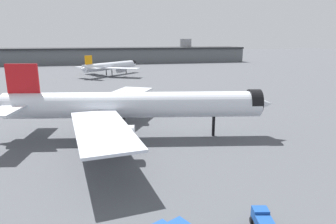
{
  "coord_description": "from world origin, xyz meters",
  "views": [
    {
      "loc": [
        -4.73,
        -56.95,
        19.03
      ],
      "look_at": [
        10.43,
        -2.61,
        5.0
      ],
      "focal_mm": 31.62,
      "sensor_mm": 36.0,
      "label": 1
    }
  ],
  "objects_px": {
    "traffic_cone_near_nose": "(149,101)",
    "traffic_cone_wingtip": "(202,106)",
    "airliner_near_gate": "(132,105)",
    "baggage_tug_wing": "(263,221)",
    "airliner_far_taxiway": "(111,66)"
  },
  "relations": [
    {
      "from": "traffic_cone_near_nose",
      "to": "traffic_cone_wingtip",
      "type": "height_order",
      "value": "traffic_cone_near_nose"
    },
    {
      "from": "airliner_near_gate",
      "to": "baggage_tug_wing",
      "type": "bearing_deg",
      "value": -62.78
    },
    {
      "from": "airliner_far_taxiway",
      "to": "traffic_cone_wingtip",
      "type": "height_order",
      "value": "airliner_far_taxiway"
    },
    {
      "from": "airliner_near_gate",
      "to": "traffic_cone_near_nose",
      "type": "xyz_separation_m",
      "value": [
        10.28,
        31.95,
        -6.0
      ]
    },
    {
      "from": "baggage_tug_wing",
      "to": "traffic_cone_near_nose",
      "type": "height_order",
      "value": "baggage_tug_wing"
    },
    {
      "from": "traffic_cone_near_nose",
      "to": "airliner_near_gate",
      "type": "bearing_deg",
      "value": -107.84
    },
    {
      "from": "airliner_near_gate",
      "to": "traffic_cone_near_nose",
      "type": "height_order",
      "value": "airliner_near_gate"
    },
    {
      "from": "airliner_near_gate",
      "to": "baggage_tug_wing",
      "type": "xyz_separation_m",
      "value": [
        8.17,
        -32.99,
        -5.42
      ]
    },
    {
      "from": "traffic_cone_wingtip",
      "to": "airliner_far_taxiway",
      "type": "bearing_deg",
      "value": 102.6
    },
    {
      "from": "baggage_tug_wing",
      "to": "traffic_cone_wingtip",
      "type": "distance_m",
      "value": 56.05
    },
    {
      "from": "airliner_far_taxiway",
      "to": "traffic_cone_wingtip",
      "type": "distance_m",
      "value": 85.09
    },
    {
      "from": "airliner_near_gate",
      "to": "traffic_cone_wingtip",
      "type": "height_order",
      "value": "airliner_near_gate"
    },
    {
      "from": "baggage_tug_wing",
      "to": "traffic_cone_wingtip",
      "type": "bearing_deg",
      "value": -1.05
    },
    {
      "from": "baggage_tug_wing",
      "to": "airliner_near_gate",
      "type": "bearing_deg",
      "value": 28.69
    },
    {
      "from": "airliner_near_gate",
      "to": "baggage_tug_wing",
      "type": "height_order",
      "value": "airliner_near_gate"
    }
  ]
}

